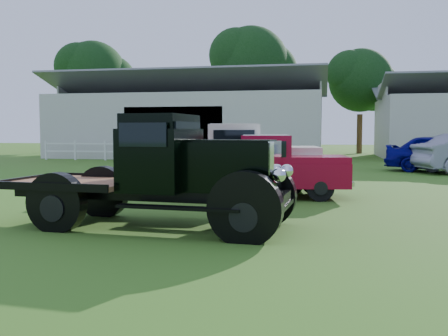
% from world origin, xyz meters
% --- Properties ---
extents(ground, '(120.00, 120.00, 0.00)m').
position_xyz_m(ground, '(0.00, 0.00, 0.00)').
color(ground, '#436220').
extents(shed_left, '(18.80, 10.20, 5.60)m').
position_xyz_m(shed_left, '(-7.00, 26.00, 2.80)').
color(shed_left, '#9B9785').
rests_on(shed_left, ground).
extents(fence_rail, '(14.20, 0.16, 1.20)m').
position_xyz_m(fence_rail, '(-8.00, 20.00, 0.60)').
color(fence_rail, white).
rests_on(fence_rail, ground).
extents(tree_a, '(6.30, 6.30, 10.50)m').
position_xyz_m(tree_a, '(-18.00, 33.00, 5.25)').
color(tree_a, black).
rests_on(tree_a, ground).
extents(tree_b, '(6.90, 6.90, 11.50)m').
position_xyz_m(tree_b, '(-4.00, 34.00, 5.75)').
color(tree_b, black).
rests_on(tree_b, ground).
extents(tree_c, '(5.40, 5.40, 9.00)m').
position_xyz_m(tree_c, '(5.00, 33.00, 4.50)').
color(tree_c, black).
rests_on(tree_c, ground).
extents(vintage_flatbed, '(5.42, 2.46, 2.10)m').
position_xyz_m(vintage_flatbed, '(-0.88, 0.20, 1.05)').
color(vintage_flatbed, black).
rests_on(vintage_flatbed, ground).
extents(red_pickup, '(4.90, 2.45, 1.71)m').
position_xyz_m(red_pickup, '(0.53, 4.79, 0.85)').
color(red_pickup, maroon).
rests_on(red_pickup, ground).
extents(white_pickup, '(5.58, 2.81, 1.96)m').
position_xyz_m(white_pickup, '(-0.53, 5.98, 0.98)').
color(white_pickup, beige).
rests_on(white_pickup, ground).
extents(misc_car_blue, '(5.24, 3.35, 1.66)m').
position_xyz_m(misc_car_blue, '(7.34, 14.57, 0.83)').
color(misc_car_blue, '#050471').
rests_on(misc_car_blue, ground).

